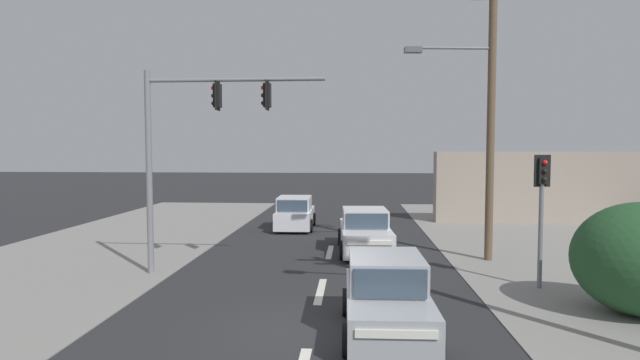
% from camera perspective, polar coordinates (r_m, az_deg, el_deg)
% --- Properties ---
extents(ground_plane, '(140.00, 140.00, 0.00)m').
position_cam_1_polar(ground_plane, '(10.51, -1.09, -17.08)').
color(ground_plane, '#28282B').
extents(lane_dash_mid, '(0.20, 2.40, 0.01)m').
position_cam_1_polar(lane_dash_mid, '(13.35, 0.06, -12.55)').
color(lane_dash_mid, silver).
rests_on(lane_dash_mid, ground).
extents(lane_dash_far, '(0.20, 2.40, 0.01)m').
position_cam_1_polar(lane_dash_far, '(18.20, 1.12, -8.22)').
color(lane_dash_far, silver).
rests_on(lane_dash_far, ground).
extents(kerb_left_verge, '(8.00, 40.00, 0.02)m').
position_cam_1_polar(kerb_left_verge, '(17.08, -29.90, -9.43)').
color(kerb_left_verge, gray).
rests_on(kerb_left_verge, ground).
extents(utility_pole_midground_right, '(3.78, 0.57, 9.71)m').
position_cam_1_polar(utility_pole_midground_right, '(17.39, 18.57, 8.33)').
color(utility_pole_midground_right, brown).
rests_on(utility_pole_midground_right, ground).
extents(traffic_signal_mast, '(5.29, 0.45, 6.00)m').
position_cam_1_polar(traffic_signal_mast, '(15.05, -14.47, 5.10)').
color(traffic_signal_mast, slate).
rests_on(traffic_signal_mast, ground).
extents(pedestal_signal_right_kerb, '(0.44, 0.30, 3.56)m').
position_cam_1_polar(pedestal_signal_right_kerb, '(14.35, 24.01, -1.92)').
color(pedestal_signal_right_kerb, slate).
rests_on(pedestal_signal_right_kerb, ground).
extents(shopfront_wall_far, '(12.00, 1.00, 3.60)m').
position_cam_1_polar(shopfront_wall_far, '(27.79, 25.29, -0.77)').
color(shopfront_wall_far, '#A39384').
rests_on(shopfront_wall_far, ground).
extents(hatchback_crossing_left, '(1.83, 3.67, 1.53)m').
position_cam_1_polar(hatchback_crossing_left, '(10.40, 7.62, -13.25)').
color(hatchback_crossing_left, '#A3A8AD').
rests_on(hatchback_crossing_left, ground).
extents(sedan_kerbside_parked, '(2.05, 4.32, 1.56)m').
position_cam_1_polar(sedan_kerbside_parked, '(18.21, 5.15, -5.99)').
color(sedan_kerbside_parked, silver).
rests_on(sedan_kerbside_parked, ground).
extents(hatchback_receding_far, '(1.84, 3.67, 1.53)m').
position_cam_1_polar(hatchback_receding_far, '(23.37, -2.88, -3.88)').
color(hatchback_receding_far, silver).
rests_on(hatchback_receding_far, ground).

